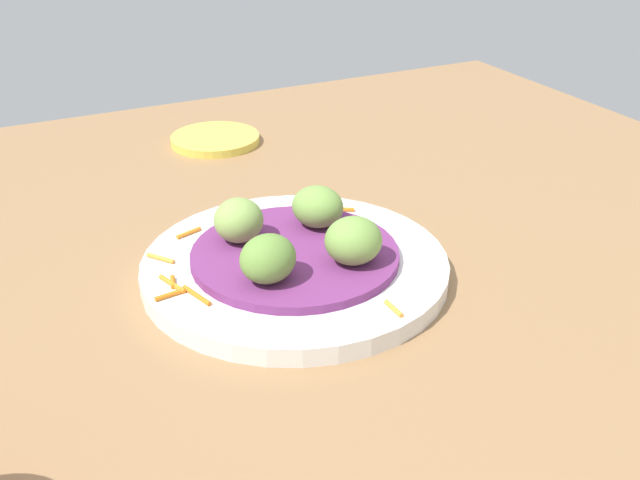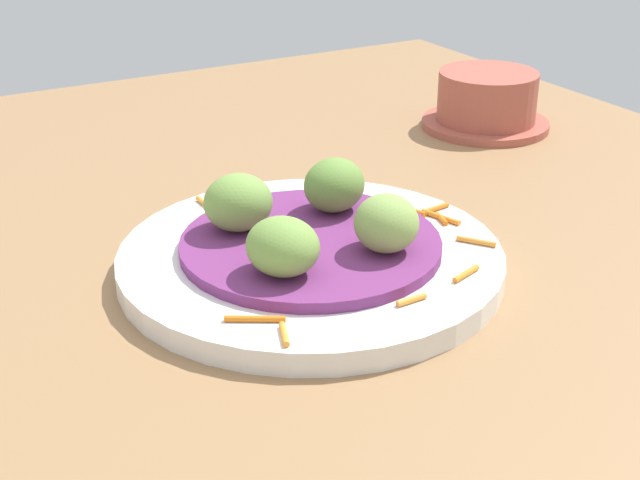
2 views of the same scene
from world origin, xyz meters
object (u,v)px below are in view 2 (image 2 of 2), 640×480
Objects in this scene: guac_scoop_right at (334,185)px; guac_scoop_left at (283,246)px; main_plate at (311,260)px; guac_scoop_back at (238,202)px; guac_scoop_center at (386,223)px; terracotta_bowl at (487,102)px.

guac_scoop_left is at bearing 131.85° from guac_scoop_right.
main_plate is 6.57cm from guac_scoop_right.
guac_scoop_left is 1.03× the size of guac_scoop_right.
guac_scoop_right is (3.63, -4.05, 3.67)cm from main_plate.
guac_scoop_right is 7.70cm from guac_scoop_back.
guac_scoop_center is (-4.05, -3.63, 3.66)cm from main_plate.
main_plate is at bearing 41.85° from guac_scoop_center.
guac_scoop_center is 10.89cm from guac_scoop_back.
guac_scoop_left is 10.89cm from guac_scoop_right.
terracotta_bowl is at bearing -66.34° from guac_scoop_back.
guac_scoop_back is at bearing 41.85° from main_plate.
guac_scoop_left is at bearing 176.85° from guac_scoop_back.
guac_scoop_center is (-0.42, -7.69, 0.09)cm from guac_scoop_left.
main_plate is 5.63× the size of guac_scoop_right.
main_plate is at bearing -48.15° from guac_scoop_left.
guac_scoop_center is at bearing 130.09° from terracotta_bowl.
terracotta_bowl is (15.85, -27.54, -1.78)cm from guac_scoop_right.
guac_scoop_left reaches higher than terracotta_bowl.
guac_scoop_back is (7.69, -0.42, 0.15)cm from guac_scoop_left.
main_plate is at bearing 131.85° from guac_scoop_right.
main_plate is 5.51× the size of guac_scoop_back.
terracotta_bowl is at bearing -60.07° from guac_scoop_right.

